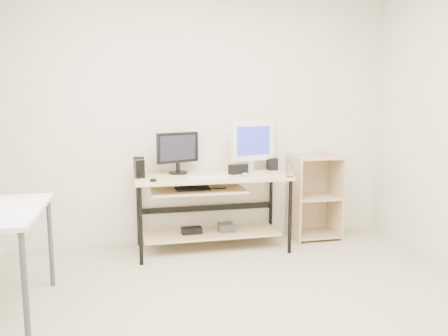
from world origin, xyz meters
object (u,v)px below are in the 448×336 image
audio_controller (140,169)px  desk (209,196)px  black_monitor (178,150)px  white_imac (253,142)px  shelf_unit (313,196)px

audio_controller → desk: bearing=-15.6°
black_monitor → white_imac: 0.78m
desk → black_monitor: bearing=150.6°
desk → audio_controller: (-0.67, -0.02, 0.30)m
shelf_unit → audio_controller: size_ratio=5.16×
shelf_unit → white_imac: size_ratio=1.72×
desk → white_imac: bearing=18.3°
shelf_unit → white_imac: (-0.69, 0.00, 0.60)m
white_imac → audio_controller: 1.19m
black_monitor → white_imac: bearing=-23.3°
shelf_unit → black_monitor: (-1.46, 0.00, 0.53)m
shelf_unit → black_monitor: black_monitor is taller
white_imac → black_monitor: bearing=164.3°
black_monitor → audio_controller: black_monitor is taller
audio_controller → black_monitor: bearing=8.1°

